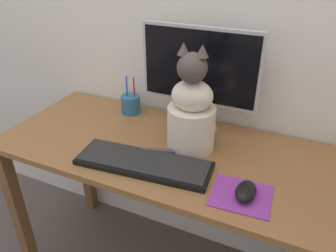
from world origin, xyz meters
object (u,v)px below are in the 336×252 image
object	(u,v)px
cat	(191,112)
pen_cup	(131,104)
monitor	(199,74)
keyboard	(144,163)
computer_mouse_right	(246,191)

from	to	relation	value
cat	pen_cup	xyz separation A→B (m)	(-0.36, 0.16, -0.11)
monitor	keyboard	bearing A→B (deg)	-103.37
monitor	cat	world-z (taller)	monitor
monitor	computer_mouse_right	bearing A→B (deg)	-49.84
monitor	pen_cup	world-z (taller)	monitor
keyboard	computer_mouse_right	bearing A→B (deg)	-7.76
keyboard	cat	distance (m)	0.25
keyboard	computer_mouse_right	distance (m)	0.36
monitor	keyboard	size ratio (longest dim) A/B	0.97
monitor	keyboard	world-z (taller)	monitor
keyboard	computer_mouse_right	size ratio (longest dim) A/B	4.75
keyboard	pen_cup	distance (m)	0.43
keyboard	cat	world-z (taller)	cat
monitor	pen_cup	distance (m)	0.39
computer_mouse_right	cat	size ratio (longest dim) A/B	0.26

